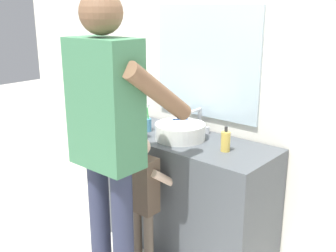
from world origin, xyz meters
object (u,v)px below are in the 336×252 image
object	(u,v)px
adult_parent	(109,123)
toothbrush_cup	(147,124)
soap_bottle	(226,141)
child_toddler	(143,191)

from	to	relation	value
adult_parent	toothbrush_cup	bearing A→B (deg)	116.11
soap_bottle	adult_parent	xyz separation A→B (m)	(-0.37, -0.65, 0.19)
soap_bottle	adult_parent	size ratio (longest dim) A/B	0.09
toothbrush_cup	soap_bottle	world-z (taller)	toothbrush_cup
soap_bottle	child_toddler	xyz separation A→B (m)	(-0.38, -0.38, -0.33)
soap_bottle	adult_parent	distance (m)	0.77
toothbrush_cup	soap_bottle	xyz separation A→B (m)	(0.68, 0.02, 0.01)
soap_bottle	child_toddler	distance (m)	0.63
toothbrush_cup	adult_parent	size ratio (longest dim) A/B	0.11
soap_bottle	adult_parent	bearing A→B (deg)	-119.88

